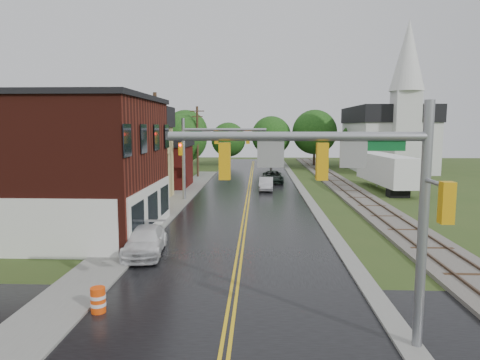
# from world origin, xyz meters

# --- Properties ---
(main_road) EXTENTS (10.00, 90.00, 0.02)m
(main_road) POSITION_xyz_m (0.00, 30.00, 0.00)
(main_road) COLOR black
(main_road) RESTS_ON ground
(cross_road) EXTENTS (60.00, 9.00, 0.02)m
(cross_road) POSITION_xyz_m (0.00, 2.00, 0.00)
(cross_road) COLOR black
(cross_road) RESTS_ON ground
(curb_right) EXTENTS (0.80, 70.00, 0.12)m
(curb_right) POSITION_xyz_m (5.40, 35.00, 0.00)
(curb_right) COLOR gray
(curb_right) RESTS_ON ground
(sidewalk_left) EXTENTS (2.40, 50.00, 0.12)m
(sidewalk_left) POSITION_xyz_m (-6.20, 25.00, 0.00)
(sidewalk_left) COLOR gray
(sidewalk_left) RESTS_ON ground
(brick_building) EXTENTS (14.30, 10.30, 8.30)m
(brick_building) POSITION_xyz_m (-12.48, 15.00, 4.15)
(brick_building) COLOR #45160E
(brick_building) RESTS_ON ground
(yellow_house) EXTENTS (8.00, 7.00, 6.40)m
(yellow_house) POSITION_xyz_m (-11.00, 26.00, 3.20)
(yellow_house) COLOR tan
(yellow_house) RESTS_ON ground
(darkred_building) EXTENTS (7.00, 6.00, 4.40)m
(darkred_building) POSITION_xyz_m (-10.00, 35.00, 2.20)
(darkred_building) COLOR #3F0F0C
(darkred_building) RESTS_ON ground
(church) EXTENTS (10.40, 18.40, 20.00)m
(church) POSITION_xyz_m (20.00, 53.74, 5.83)
(church) COLOR silver
(church) RESTS_ON ground
(railroad) EXTENTS (3.20, 80.00, 0.30)m
(railroad) POSITION_xyz_m (10.00, 35.00, 0.11)
(railroad) COLOR #59544C
(railroad) RESTS_ON ground
(traffic_signal_near) EXTENTS (7.34, 0.30, 7.20)m
(traffic_signal_near) POSITION_xyz_m (3.47, 2.00, 4.97)
(traffic_signal_near) COLOR gray
(traffic_signal_near) RESTS_ON ground
(traffic_signal_far) EXTENTS (7.34, 0.43, 7.20)m
(traffic_signal_far) POSITION_xyz_m (-3.47, 27.00, 4.97)
(traffic_signal_far) COLOR gray
(traffic_signal_far) RESTS_ON ground
(utility_pole_b) EXTENTS (1.80, 0.28, 9.00)m
(utility_pole_b) POSITION_xyz_m (-6.80, 22.00, 4.72)
(utility_pole_b) COLOR #382616
(utility_pole_b) RESTS_ON ground
(utility_pole_c) EXTENTS (1.80, 0.28, 9.00)m
(utility_pole_c) POSITION_xyz_m (-6.80, 44.00, 4.72)
(utility_pole_c) COLOR #382616
(utility_pole_c) RESTS_ON ground
(tree_left_b) EXTENTS (7.60, 7.60, 9.69)m
(tree_left_b) POSITION_xyz_m (-17.85, 31.90, 5.72)
(tree_left_b) COLOR black
(tree_left_b) RESTS_ON ground
(tree_left_c) EXTENTS (6.00, 6.00, 7.65)m
(tree_left_c) POSITION_xyz_m (-13.85, 39.90, 4.51)
(tree_left_c) COLOR black
(tree_left_c) RESTS_ON ground
(tree_left_e) EXTENTS (6.40, 6.40, 8.16)m
(tree_left_e) POSITION_xyz_m (-8.85, 45.90, 4.81)
(tree_left_e) COLOR black
(tree_left_e) RESTS_ON ground
(suv_dark) EXTENTS (2.35, 4.91, 1.35)m
(suv_dark) POSITION_xyz_m (2.61, 39.04, 0.68)
(suv_dark) COLOR black
(suv_dark) RESTS_ON ground
(sedan_silver) EXTENTS (1.51, 4.04, 1.32)m
(sedan_silver) POSITION_xyz_m (1.73, 33.11, 0.66)
(sedan_silver) COLOR #ACACB1
(sedan_silver) RESTS_ON ground
(pickup_white) EXTENTS (2.31, 4.75, 1.33)m
(pickup_white) POSITION_xyz_m (-4.80, 10.92, 0.67)
(pickup_white) COLOR white
(pickup_white) RESTS_ON ground
(semi_trailer) EXTENTS (3.13, 11.48, 3.64)m
(semi_trailer) POSITION_xyz_m (13.82, 33.68, 2.18)
(semi_trailer) COLOR black
(semi_trailer) RESTS_ON ground
(construction_barrel) EXTENTS (0.54, 0.54, 0.91)m
(construction_barrel) POSITION_xyz_m (-4.63, 4.00, 0.46)
(construction_barrel) COLOR #EF460A
(construction_barrel) RESTS_ON ground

